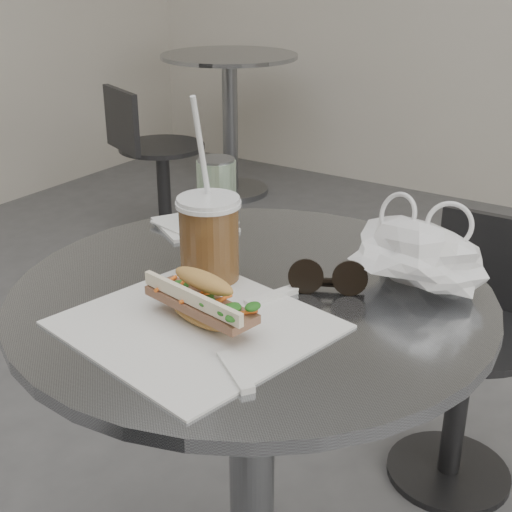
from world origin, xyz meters
The scene contains 11 objects.
cafe_table centered at (0.00, 0.20, 0.47)m, with size 0.76×0.76×0.74m.
bg_table centered at (-1.60, 2.40, 0.47)m, with size 0.70×0.70×0.74m.
chair_far centered at (0.17, 0.88, 0.29)m, with size 0.34×0.35×0.65m.
bg_chair centered at (-1.46, 1.63, 0.32)m, with size 0.40×0.42×0.71m.
sandwich_paper centered at (0.00, 0.06, 0.74)m, with size 0.33×0.31×0.00m, color white.
banh_mi centered at (0.01, 0.07, 0.78)m, with size 0.24×0.13×0.08m.
iced_coffee centered at (-0.08, 0.19, 0.81)m, with size 0.10×0.10×0.30m.
sunglasses centered at (0.10, 0.26, 0.76)m, with size 0.12×0.08×0.06m.
plastic_bag centered at (0.21, 0.35, 0.79)m, with size 0.21×0.16×0.10m, color white, non-canonical shape.
napkin_stack centered at (-0.24, 0.37, 0.74)m, with size 0.18×0.18×0.01m.
drink_can centered at (-0.20, 0.38, 0.81)m, with size 0.07×0.07×0.14m.
Camera 1 is at (0.56, -0.64, 1.23)m, focal length 50.00 mm.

